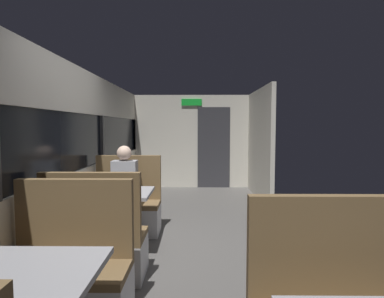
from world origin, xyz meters
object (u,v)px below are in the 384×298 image
object	(u,v)px
bench_mid_window_facing_entry	(127,210)
seated_passenger	(125,197)
dining_table_near_window	(16,288)
bench_near_window_facing_entry	(68,281)
bench_mid_window_facing_end	(97,246)
dining_table_mid_window	(114,200)

from	to	relation	value
bench_mid_window_facing_entry	seated_passenger	xyz separation A→B (m)	(0.00, -0.07, 0.21)
dining_table_near_window	bench_near_window_facing_entry	xyz separation A→B (m)	(0.00, 0.70, -0.31)
bench_mid_window_facing_end	seated_passenger	size ratio (longest dim) A/B	0.87
bench_mid_window_facing_end	bench_mid_window_facing_entry	distance (m)	1.40
dining_table_near_window	bench_mid_window_facing_end	bearing A→B (deg)	90.00
bench_near_window_facing_entry	seated_passenger	size ratio (longest dim) A/B	0.87
dining_table_near_window	bench_mid_window_facing_entry	xyz separation A→B (m)	(0.00, 2.81, -0.31)
seated_passenger	dining_table_mid_window	bearing A→B (deg)	-90.00
dining_table_near_window	bench_mid_window_facing_entry	distance (m)	2.83
bench_mid_window_facing_entry	seated_passenger	world-z (taller)	seated_passenger
bench_near_window_facing_entry	bench_mid_window_facing_end	world-z (taller)	same
bench_mid_window_facing_end	bench_mid_window_facing_entry	bearing A→B (deg)	90.00
bench_near_window_facing_entry	bench_mid_window_facing_end	size ratio (longest dim) A/B	1.00
bench_mid_window_facing_end	seated_passenger	bearing A→B (deg)	90.00
seated_passenger	bench_near_window_facing_entry	bearing A→B (deg)	-90.00
dining_table_near_window	seated_passenger	size ratio (longest dim) A/B	0.71
bench_near_window_facing_entry	dining_table_mid_window	size ratio (longest dim) A/B	1.22
dining_table_mid_window	seated_passenger	bearing A→B (deg)	90.00
dining_table_near_window	bench_near_window_facing_entry	world-z (taller)	bench_near_window_facing_entry
dining_table_mid_window	seated_passenger	distance (m)	0.64
dining_table_near_window	bench_mid_window_facing_entry	bearing A→B (deg)	90.00
dining_table_mid_window	bench_mid_window_facing_end	world-z (taller)	bench_mid_window_facing_end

